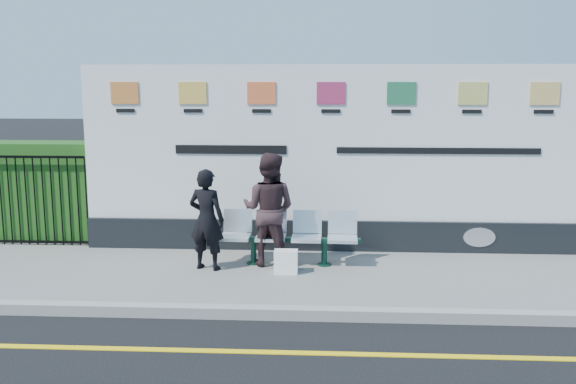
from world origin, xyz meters
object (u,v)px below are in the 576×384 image
object	(u,v)px
woman_left	(207,219)
woman_right	(269,209)
bench	(289,250)
billboard	(330,171)

from	to	relation	value
woman_left	woman_right	size ratio (longest dim) A/B	0.88
bench	woman_right	bearing A→B (deg)	-175.24
woman_right	billboard	bearing A→B (deg)	-120.19
woman_left	bench	bearing A→B (deg)	-150.04
billboard	bench	world-z (taller)	billboard
woman_left	woman_right	xyz separation A→B (m)	(0.89, 0.28, 0.10)
woman_right	woman_left	bearing A→B (deg)	31.00
bench	billboard	bearing A→B (deg)	57.66
billboard	bench	distance (m)	1.55
billboard	bench	xyz separation A→B (m)	(-0.62, -0.93, -1.08)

